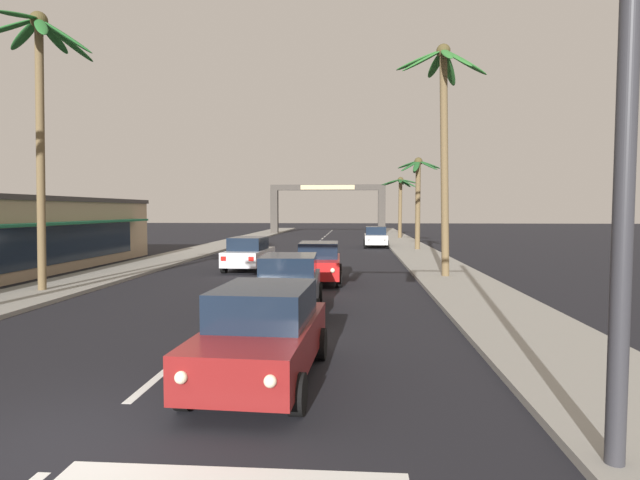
{
  "coord_description": "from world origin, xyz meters",
  "views": [
    {
      "loc": [
        3.59,
        -6.11,
        3.04
      ],
      "look_at": [
        2.58,
        8.0,
        2.2
      ],
      "focal_mm": 28.49,
      "sensor_mm": 36.0,
      "label": 1
    }
  ],
  "objects_px": {
    "sedan_oncoming_far": "(249,253)",
    "traffic_signal_mast": "(329,0)",
    "palm_right_farthest": "(400,194)",
    "sedan_fifth_in_queue": "(319,262)",
    "sedan_lead_at_stop_bar": "(263,333)",
    "palm_right_third": "(418,186)",
    "palm_left_second": "(40,85)",
    "town_gateway_arch": "(328,202)",
    "sedan_third_in_queue": "(289,283)",
    "sedan_parked_nearest_kerb": "(376,237)",
    "palm_right_second": "(443,113)"
  },
  "relations": [
    {
      "from": "town_gateway_arch",
      "to": "sedan_parked_nearest_kerb",
      "type": "bearing_deg",
      "value": -76.76
    },
    {
      "from": "sedan_fifth_in_queue",
      "to": "palm_right_farthest",
      "type": "height_order",
      "value": "palm_right_farthest"
    },
    {
      "from": "sedan_fifth_in_queue",
      "to": "palm_right_second",
      "type": "distance_m",
      "value": 8.42
    },
    {
      "from": "sedan_lead_at_stop_bar",
      "to": "sedan_third_in_queue",
      "type": "distance_m",
      "value": 6.21
    },
    {
      "from": "palm_right_farthest",
      "to": "sedan_fifth_in_queue",
      "type": "bearing_deg",
      "value": -100.78
    },
    {
      "from": "sedan_third_in_queue",
      "to": "sedan_parked_nearest_kerb",
      "type": "relative_size",
      "value": 1.01
    },
    {
      "from": "sedan_lead_at_stop_bar",
      "to": "palm_right_farthest",
      "type": "distance_m",
      "value": 45.16
    },
    {
      "from": "sedan_oncoming_far",
      "to": "sedan_fifth_in_queue",
      "type": "bearing_deg",
      "value": -46.02
    },
    {
      "from": "town_gateway_arch",
      "to": "sedan_third_in_queue",
      "type": "bearing_deg",
      "value": -88.14
    },
    {
      "from": "sedan_lead_at_stop_bar",
      "to": "palm_left_second",
      "type": "height_order",
      "value": "palm_left_second"
    },
    {
      "from": "palm_right_second",
      "to": "town_gateway_arch",
      "type": "distance_m",
      "value": 41.63
    },
    {
      "from": "sedan_third_in_queue",
      "to": "town_gateway_arch",
      "type": "relative_size",
      "value": 0.31
    },
    {
      "from": "sedan_third_in_queue",
      "to": "palm_right_third",
      "type": "distance_m",
      "value": 24.22
    },
    {
      "from": "sedan_parked_nearest_kerb",
      "to": "sedan_oncoming_far",
      "type": "bearing_deg",
      "value": -113.16
    },
    {
      "from": "palm_right_farthest",
      "to": "town_gateway_arch",
      "type": "height_order",
      "value": "palm_right_farthest"
    },
    {
      "from": "sedan_third_in_queue",
      "to": "sedan_lead_at_stop_bar",
      "type": "bearing_deg",
      "value": -86.57
    },
    {
      "from": "traffic_signal_mast",
      "to": "palm_right_second",
      "type": "height_order",
      "value": "palm_right_second"
    },
    {
      "from": "sedan_oncoming_far",
      "to": "traffic_signal_mast",
      "type": "bearing_deg",
      "value": -75.25
    },
    {
      "from": "palm_left_second",
      "to": "palm_right_second",
      "type": "height_order",
      "value": "palm_right_second"
    },
    {
      "from": "sedan_oncoming_far",
      "to": "palm_right_farthest",
      "type": "height_order",
      "value": "palm_right_farthest"
    },
    {
      "from": "sedan_third_in_queue",
      "to": "palm_right_third",
      "type": "relative_size",
      "value": 0.65
    },
    {
      "from": "town_gateway_arch",
      "to": "sedan_oncoming_far",
      "type": "bearing_deg",
      "value": -92.71
    },
    {
      "from": "sedan_third_in_queue",
      "to": "sedan_oncoming_far",
      "type": "relative_size",
      "value": 1.0
    },
    {
      "from": "sedan_fifth_in_queue",
      "to": "palm_right_third",
      "type": "distance_m",
      "value": 18.29
    },
    {
      "from": "sedan_lead_at_stop_bar",
      "to": "palm_right_third",
      "type": "distance_m",
      "value": 30.08
    },
    {
      "from": "sedan_lead_at_stop_bar",
      "to": "palm_right_farthest",
      "type": "xyz_separation_m",
      "value": [
        6.2,
        44.57,
        3.88
      ]
    },
    {
      "from": "sedan_fifth_in_queue",
      "to": "palm_left_second",
      "type": "bearing_deg",
      "value": -159.28
    },
    {
      "from": "palm_right_third",
      "to": "sedan_lead_at_stop_bar",
      "type": "bearing_deg",
      "value": -102.0
    },
    {
      "from": "palm_left_second",
      "to": "palm_right_third",
      "type": "height_order",
      "value": "palm_left_second"
    },
    {
      "from": "sedan_third_in_queue",
      "to": "sedan_parked_nearest_kerb",
      "type": "bearing_deg",
      "value": 82.28
    },
    {
      "from": "sedan_third_in_queue",
      "to": "palm_left_second",
      "type": "relative_size",
      "value": 0.45
    },
    {
      "from": "palm_right_farthest",
      "to": "sedan_third_in_queue",
      "type": "bearing_deg",
      "value": -99.72
    },
    {
      "from": "sedan_fifth_in_queue",
      "to": "sedan_oncoming_far",
      "type": "bearing_deg",
      "value": 133.98
    },
    {
      "from": "traffic_signal_mast",
      "to": "palm_right_second",
      "type": "bearing_deg",
      "value": 76.31
    },
    {
      "from": "sedan_third_in_queue",
      "to": "town_gateway_arch",
      "type": "height_order",
      "value": "town_gateway_arch"
    },
    {
      "from": "traffic_signal_mast",
      "to": "town_gateway_arch",
      "type": "relative_size",
      "value": 0.71
    },
    {
      "from": "palm_right_third",
      "to": "town_gateway_arch",
      "type": "relative_size",
      "value": 0.48
    },
    {
      "from": "traffic_signal_mast",
      "to": "palm_left_second",
      "type": "distance_m",
      "value": 16.11
    },
    {
      "from": "traffic_signal_mast",
      "to": "palm_right_farthest",
      "type": "distance_m",
      "value": 47.76
    },
    {
      "from": "traffic_signal_mast",
      "to": "town_gateway_arch",
      "type": "height_order",
      "value": "traffic_signal_mast"
    },
    {
      "from": "palm_left_second",
      "to": "palm_right_second",
      "type": "xyz_separation_m",
      "value": [
        14.98,
        5.01,
        -0.23
      ]
    },
    {
      "from": "sedan_third_in_queue",
      "to": "palm_left_second",
      "type": "xyz_separation_m",
      "value": [
        -9.22,
        2.54,
        6.61
      ]
    },
    {
      "from": "traffic_signal_mast",
      "to": "sedan_lead_at_stop_bar",
      "type": "distance_m",
      "value": 5.58
    },
    {
      "from": "sedan_oncoming_far",
      "to": "palm_left_second",
      "type": "xyz_separation_m",
      "value": [
        -5.83,
        -7.62,
        6.61
      ]
    },
    {
      "from": "palm_right_second",
      "to": "sedan_third_in_queue",
      "type": "bearing_deg",
      "value": -127.32
    },
    {
      "from": "sedan_third_in_queue",
      "to": "sedan_parked_nearest_kerb",
      "type": "height_order",
      "value": "same"
    },
    {
      "from": "traffic_signal_mast",
      "to": "palm_left_second",
      "type": "relative_size",
      "value": 1.02
    },
    {
      "from": "sedan_lead_at_stop_bar",
      "to": "sedan_fifth_in_queue",
      "type": "bearing_deg",
      "value": 89.67
    },
    {
      "from": "sedan_oncoming_far",
      "to": "palm_right_farthest",
      "type": "distance_m",
      "value": 30.16
    },
    {
      "from": "sedan_third_in_queue",
      "to": "sedan_oncoming_far",
      "type": "distance_m",
      "value": 10.71
    }
  ]
}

